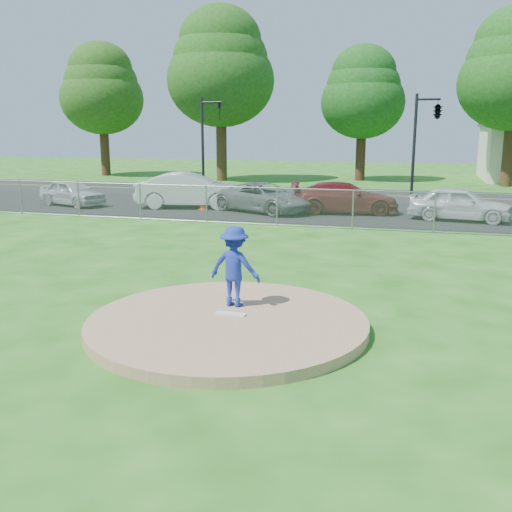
# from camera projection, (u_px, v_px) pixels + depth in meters

# --- Properties ---
(ground) EXTENTS (120.00, 120.00, 0.00)m
(ground) POSITION_uv_depth(u_px,v_px,m) (317.00, 237.00, 20.40)
(ground) COLOR #1C5913
(ground) RESTS_ON ground
(pitchers_mound) EXTENTS (5.40, 5.40, 0.20)m
(pitchers_mound) POSITION_uv_depth(u_px,v_px,m) (227.00, 323.00, 11.00)
(pitchers_mound) COLOR #9D7756
(pitchers_mound) RESTS_ON ground
(pitching_rubber) EXTENTS (0.60, 0.15, 0.04)m
(pitching_rubber) POSITION_uv_depth(u_px,v_px,m) (231.00, 314.00, 11.16)
(pitching_rubber) COLOR white
(pitching_rubber) RESTS_ON pitchers_mound
(chain_link_fence) EXTENTS (40.00, 0.06, 1.50)m
(chain_link_fence) POSITION_uv_depth(u_px,v_px,m) (327.00, 209.00, 22.12)
(chain_link_fence) COLOR gray
(chain_link_fence) RESTS_ON ground
(parking_lot) EXTENTS (50.00, 8.00, 0.01)m
(parking_lot) POSITION_uv_depth(u_px,v_px,m) (342.00, 212.00, 26.50)
(parking_lot) COLOR black
(parking_lot) RESTS_ON ground
(street) EXTENTS (60.00, 7.00, 0.01)m
(street) POSITION_uv_depth(u_px,v_px,m) (359.00, 195.00, 33.54)
(street) COLOR black
(street) RESTS_ON ground
(tree_far_left) EXTENTS (6.72, 6.72, 10.74)m
(tree_far_left) POSITION_uv_depth(u_px,v_px,m) (101.00, 88.00, 46.38)
(tree_far_left) COLOR #382114
(tree_far_left) RESTS_ON ground
(tree_left) EXTENTS (7.84, 7.84, 12.53)m
(tree_left) POSITION_uv_depth(u_px,v_px,m) (220.00, 66.00, 41.29)
(tree_left) COLOR #372614
(tree_left) RESTS_ON ground
(tree_center) EXTENTS (6.16, 6.16, 9.84)m
(tree_center) POSITION_uv_depth(u_px,v_px,m) (363.00, 92.00, 41.80)
(tree_center) COLOR #341D12
(tree_center) RESTS_ON ground
(traffic_signal_left) EXTENTS (1.28, 0.20, 5.60)m
(traffic_signal_left) POSITION_uv_depth(u_px,v_px,m) (206.00, 137.00, 33.30)
(traffic_signal_left) COLOR black
(traffic_signal_left) RESTS_ON ground
(traffic_signal_center) EXTENTS (1.42, 2.48, 5.60)m
(traffic_signal_center) POSITION_uv_depth(u_px,v_px,m) (435.00, 113.00, 29.60)
(traffic_signal_center) COLOR black
(traffic_signal_center) RESTS_ON ground
(pitcher) EXTENTS (1.12, 0.71, 1.66)m
(pitcher) POSITION_uv_depth(u_px,v_px,m) (235.00, 266.00, 11.60)
(pitcher) COLOR #1C2E9C
(pitcher) RESTS_ON pitchers_mound
(traffic_cone) EXTENTS (0.34, 0.34, 0.67)m
(traffic_cone) POSITION_uv_depth(u_px,v_px,m) (203.00, 203.00, 27.20)
(traffic_cone) COLOR #FF470D
(traffic_cone) RESTS_ON parking_lot
(parked_car_silver) EXTENTS (4.09, 2.66, 1.30)m
(parked_car_silver) POSITION_uv_depth(u_px,v_px,m) (72.00, 193.00, 28.64)
(parked_car_silver) COLOR silver
(parked_car_silver) RESTS_ON parking_lot
(parked_car_white) EXTENTS (5.43, 2.90, 1.70)m
(parked_car_white) POSITION_uv_depth(u_px,v_px,m) (190.00, 190.00, 27.83)
(parked_car_white) COLOR silver
(parked_car_white) RESTS_ON parking_lot
(parked_car_gray) EXTENTS (5.29, 4.03, 1.33)m
(parked_car_gray) POSITION_uv_depth(u_px,v_px,m) (264.00, 198.00, 26.43)
(parked_car_gray) COLOR slate
(parked_car_gray) RESTS_ON parking_lot
(parked_car_darkred) EXTENTS (5.12, 2.77, 1.41)m
(parked_car_darkred) POSITION_uv_depth(u_px,v_px,m) (345.00, 198.00, 26.02)
(parked_car_darkred) COLOR maroon
(parked_car_darkred) RESTS_ON parking_lot
(parked_car_pearl) EXTENTS (4.37, 2.25, 1.42)m
(parked_car_pearl) POSITION_uv_depth(u_px,v_px,m) (460.00, 204.00, 23.88)
(parked_car_pearl) COLOR silver
(parked_car_pearl) RESTS_ON parking_lot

